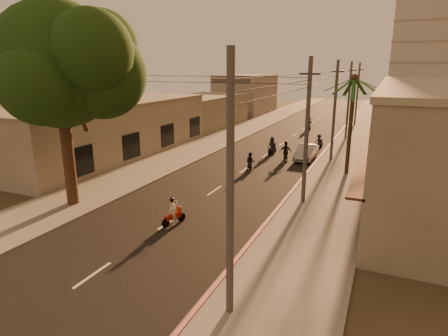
{
  "coord_description": "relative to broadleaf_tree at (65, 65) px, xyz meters",
  "views": [
    {
      "loc": [
        10.58,
        -14.5,
        8.4
      ],
      "look_at": [
        0.81,
        7.82,
        1.79
      ],
      "focal_mm": 30.0,
      "sensor_mm": 36.0,
      "label": 1
    }
  ],
  "objects": [
    {
      "name": "palm_tree",
      "position": [
        14.61,
        13.86,
        -1.33
      ],
      "size": [
        5.0,
        5.0,
        8.2
      ],
      "color": "black",
      "rests_on": "ground"
    },
    {
      "name": "curb_stripe",
      "position": [
        11.71,
        12.86,
        -8.38
      ],
      "size": [
        0.2,
        60.0,
        0.2
      ],
      "primitive_type": "cube",
      "color": "#AE1212",
      "rests_on": "ground"
    },
    {
      "name": "filler_right",
      "position": [
        20.61,
        42.86,
        -5.48
      ],
      "size": [
        8.0,
        14.0,
        6.0
      ],
      "primitive_type": "cube",
      "color": "gray",
      "rests_on": "ground"
    },
    {
      "name": "left_building",
      "position": [
        -7.37,
        11.86,
        -5.88
      ],
      "size": [
        8.2,
        24.2,
        5.2
      ],
      "color": "gray",
      "rests_on": "ground"
    },
    {
      "name": "scooter_mid_b",
      "position": [
        9.05,
        15.9,
        -7.59
      ],
      "size": [
        1.29,
        1.94,
        1.95
      ],
      "rotation": [
        0.0,
        0.0,
        0.25
      ],
      "color": "black",
      "rests_on": "ground"
    },
    {
      "name": "road",
      "position": [
        6.61,
        17.86,
        -8.47
      ],
      "size": [
        10.0,
        140.0,
        0.02
      ],
      "primitive_type": "cube",
      "color": "black",
      "rests_on": "ground"
    },
    {
      "name": "parked_car",
      "position": [
        10.59,
        17.54,
        -7.77
      ],
      "size": [
        1.54,
        4.3,
        1.41
      ],
      "primitive_type": "imported",
      "rotation": [
        0.0,
        0.0,
        -0.01
      ],
      "color": "#9C9EA4",
      "rests_on": "ground"
    },
    {
      "name": "utility_poles",
      "position": [
        12.81,
        17.86,
        -1.94
      ],
      "size": [
        1.2,
        48.26,
        9.0
      ],
      "color": "#38383A",
      "rests_on": "ground"
    },
    {
      "name": "scooter_far_c",
      "position": [
        7.46,
        34.39,
        -7.59
      ],
      "size": [
        1.09,
        1.99,
        1.97
      ],
      "rotation": [
        0.0,
        0.0,
        0.16
      ],
      "color": "black",
      "rests_on": "ground"
    },
    {
      "name": "distant_tower",
      "position": [
        22.61,
        53.86,
        5.52
      ],
      "size": [
        12.1,
        12.1,
        28.0
      ],
      "color": "#B7B5B2",
      "rests_on": "ground"
    },
    {
      "name": "ground",
      "position": [
        6.61,
        -2.14,
        -8.48
      ],
      "size": [
        160.0,
        160.0,
        0.0
      ],
      "primitive_type": "plane",
      "color": "#383023",
      "rests_on": "ground"
    },
    {
      "name": "filler_left_far",
      "position": [
        -7.39,
        49.86,
        -4.98
      ],
      "size": [
        8.0,
        14.0,
        7.0
      ],
      "primitive_type": "cube",
      "color": "gray",
      "rests_on": "ground"
    },
    {
      "name": "sidewalk_left",
      "position": [
        -0.89,
        17.86,
        -8.42
      ],
      "size": [
        5.0,
        140.0,
        0.12
      ],
      "primitive_type": "cube",
      "color": "slate",
      "rests_on": "ground"
    },
    {
      "name": "filler_left_near",
      "position": [
        -7.39,
        31.86,
        -6.28
      ],
      "size": [
        8.0,
        14.0,
        4.4
      ],
      "primitive_type": "cube",
      "color": "gray",
      "rests_on": "ground"
    },
    {
      "name": "scooter_far_b",
      "position": [
        10.81,
        23.06,
        -7.75
      ],
      "size": [
        1.25,
        1.58,
        1.58
      ],
      "rotation": [
        0.0,
        0.0,
        -0.27
      ],
      "color": "black",
      "rests_on": "ground"
    },
    {
      "name": "broadleaf_tree",
      "position": [
        0.0,
        0.0,
        0.0
      ],
      "size": [
        9.6,
        8.7,
        12.1
      ],
      "color": "black",
      "rests_on": "ground"
    },
    {
      "name": "scooter_mid_a",
      "position": [
        7.18,
        11.68,
        -7.73
      ],
      "size": [
        1.09,
        1.61,
        1.63
      ],
      "rotation": [
        0.0,
        0.0,
        0.31
      ],
      "color": "black",
      "rests_on": "ground"
    },
    {
      "name": "shophouse_row",
      "position": [
        20.57,
        15.86,
        -4.83
      ],
      "size": [
        8.8,
        34.2,
        7.3
      ],
      "color": "gray",
      "rests_on": "ground"
    },
    {
      "name": "sidewalk_right",
      "position": [
        14.11,
        17.86,
        -8.42
      ],
      "size": [
        5.0,
        140.0,
        0.12
      ],
      "primitive_type": "cube",
      "color": "slate",
      "rests_on": "ground"
    },
    {
      "name": "scooter_far_a",
      "position": [
        7.06,
        18.36,
        -7.67
      ],
      "size": [
        0.97,
        1.82,
        1.79
      ],
      "rotation": [
        0.0,
        0.0,
        -0.14
      ],
      "color": "black",
      "rests_on": "ground"
    },
    {
      "name": "scooter_red",
      "position": [
        6.98,
        -0.31,
        -7.76
      ],
      "size": [
        0.86,
        1.55,
        1.59
      ],
      "rotation": [
        0.0,
        0.0,
        -0.35
      ],
      "color": "black",
      "rests_on": "ground"
    }
  ]
}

